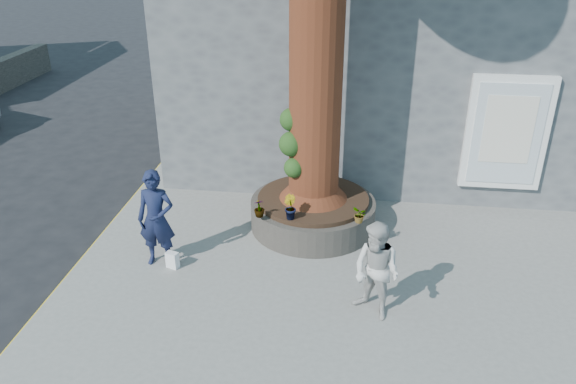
# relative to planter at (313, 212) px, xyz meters

# --- Properties ---
(ground) EXTENTS (120.00, 120.00, 0.00)m
(ground) POSITION_rel_planter_xyz_m (-0.80, -2.00, -0.41)
(ground) COLOR black
(ground) RESTS_ON ground
(pavement) EXTENTS (9.00, 8.00, 0.12)m
(pavement) POSITION_rel_planter_xyz_m (0.70, -1.00, -0.35)
(pavement) COLOR slate
(pavement) RESTS_ON ground
(yellow_line) EXTENTS (0.10, 30.00, 0.01)m
(yellow_line) POSITION_rel_planter_xyz_m (-3.85, -1.00, -0.41)
(yellow_line) COLOR yellow
(yellow_line) RESTS_ON ground
(stone_shop) EXTENTS (10.30, 8.30, 6.30)m
(stone_shop) POSITION_rel_planter_xyz_m (1.70, 5.20, 2.75)
(stone_shop) COLOR #4F5255
(stone_shop) RESTS_ON ground
(planter) EXTENTS (2.30, 2.30, 0.60)m
(planter) POSITION_rel_planter_xyz_m (0.00, 0.00, 0.00)
(planter) COLOR black
(planter) RESTS_ON pavement
(man) EXTENTS (0.62, 0.42, 1.66)m
(man) POSITION_rel_planter_xyz_m (-2.41, -1.56, 0.54)
(man) COLOR #141A37
(man) RESTS_ON pavement
(woman) EXTENTS (0.92, 0.89, 1.49)m
(woman) POSITION_rel_planter_xyz_m (1.10, -2.48, 0.45)
(woman) COLOR beige
(woman) RESTS_ON pavement
(shopping_bag) EXTENTS (0.23, 0.18, 0.28)m
(shopping_bag) POSITION_rel_planter_xyz_m (-2.17, -1.68, -0.15)
(shopping_bag) COLOR white
(shopping_bag) RESTS_ON pavement
(plant_a) EXTENTS (0.20, 0.16, 0.32)m
(plant_a) POSITION_rel_planter_xyz_m (0.13, -0.21, 0.47)
(plant_a) COLOR gray
(plant_a) RESTS_ON planter
(plant_b) EXTENTS (0.32, 0.32, 0.42)m
(plant_b) POSITION_rel_planter_xyz_m (-0.33, -0.85, 0.52)
(plant_b) COLOR gray
(plant_b) RESTS_ON planter
(plant_c) EXTENTS (0.24, 0.24, 0.32)m
(plant_c) POSITION_rel_planter_xyz_m (-0.85, -0.85, 0.47)
(plant_c) COLOR gray
(plant_c) RESTS_ON planter
(plant_d) EXTENTS (0.28, 0.30, 0.29)m
(plant_d) POSITION_rel_planter_xyz_m (0.85, -0.85, 0.45)
(plant_d) COLOR gray
(plant_d) RESTS_ON planter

